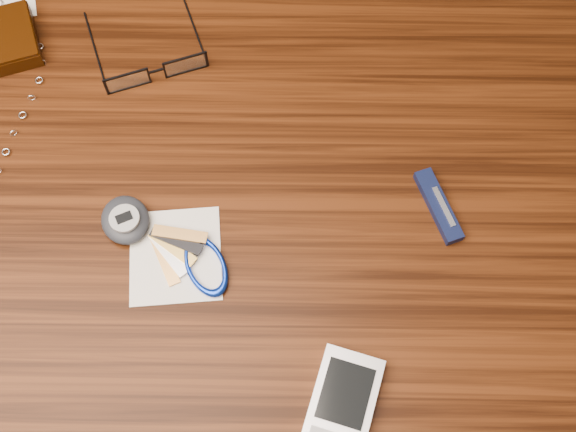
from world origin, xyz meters
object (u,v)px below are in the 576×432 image
desk (251,279)px  notepad_keys (190,259)px  pedometer (125,220)px  pocket_knife (438,206)px  eyeglasses (155,68)px  pda_phone (341,409)px

desk → notepad_keys: 0.12m
pedometer → pocket_knife: bearing=3.9°
eyeglasses → pocket_knife: bearing=-28.1°
desk → pda_phone: size_ratio=8.54×
desk → pedometer: 0.17m
desk → pocket_knife: pocket_knife is taller
pda_phone → pocket_knife: pda_phone is taller
pda_phone → pedometer: (-0.21, 0.18, 0.00)m
pedometer → pocket_knife: (0.32, 0.02, -0.00)m
eyeglasses → pocket_knife: size_ratio=1.82×
pedometer → notepad_keys: bearing=-30.3°
pda_phone → eyeglasses: bearing=118.6°
notepad_keys → pedometer: bearing=149.7°
pocket_knife → notepad_keys: bearing=-166.3°
desk → pda_phone: 0.22m
desk → pedometer: bearing=170.1°
pda_phone → pedometer: pedometer is taller
pocket_knife → eyeglasses: bearing=151.9°
eyeglasses → desk: bearing=-62.4°
pedometer → pocket_knife: 0.32m
desk → pda_phone: (0.09, -0.16, 0.11)m
pda_phone → notepad_keys: size_ratio=0.99×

